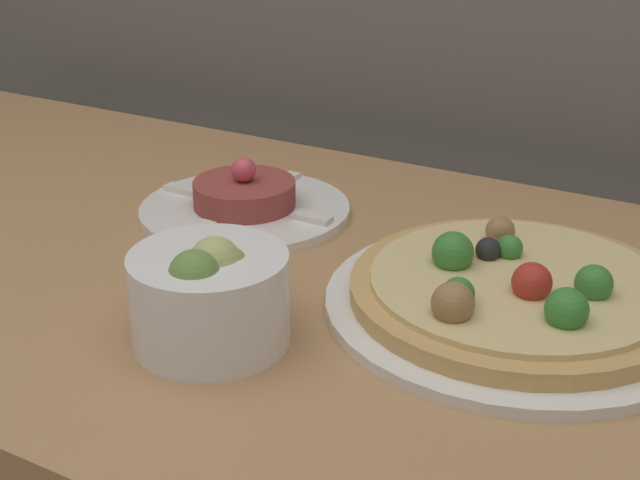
% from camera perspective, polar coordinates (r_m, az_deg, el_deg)
% --- Properties ---
extents(dining_table, '(1.42, 0.63, 0.78)m').
position_cam_1_polar(dining_table, '(0.88, -2.98, -8.45)').
color(dining_table, '#AD7F51').
rests_on(dining_table, ground_plane).
extents(pizza_plate, '(0.32, 0.32, 0.06)m').
position_cam_1_polar(pizza_plate, '(0.75, 12.41, -3.38)').
color(pizza_plate, white).
rests_on(pizza_plate, dining_table).
extents(tartare_plate, '(0.22, 0.22, 0.06)m').
position_cam_1_polar(tartare_plate, '(0.92, -4.84, 2.37)').
color(tartare_plate, white).
rests_on(tartare_plate, dining_table).
extents(small_bowl, '(0.12, 0.12, 0.09)m').
position_cam_1_polar(small_bowl, '(0.68, -7.06, -3.54)').
color(small_bowl, white).
rests_on(small_bowl, dining_table).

